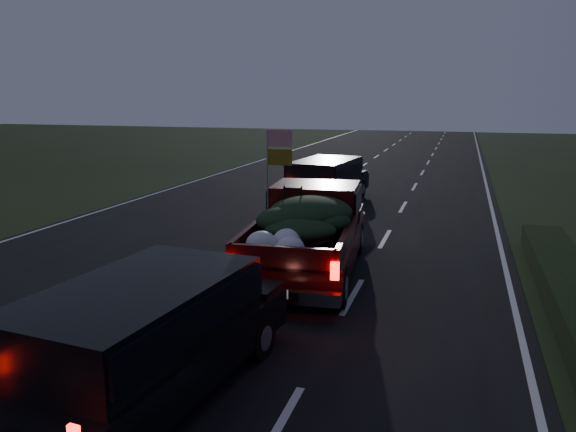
% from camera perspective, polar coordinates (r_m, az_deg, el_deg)
% --- Properties ---
extents(ground, '(120.00, 120.00, 0.00)m').
position_cam_1_polar(ground, '(10.86, -15.43, -10.38)').
color(ground, black).
rests_on(ground, ground).
extents(road_asphalt, '(14.00, 120.00, 0.02)m').
position_cam_1_polar(road_asphalt, '(10.86, -15.43, -10.33)').
color(road_asphalt, black).
rests_on(road_asphalt, ground).
extents(hedge_row, '(1.00, 10.00, 0.60)m').
position_cam_1_polar(hedge_row, '(12.20, 27.01, -7.29)').
color(hedge_row, black).
rests_on(hedge_row, ground).
extents(pickup_truck, '(2.68, 5.84, 2.97)m').
position_cam_1_polar(pickup_truck, '(12.97, 2.13, -1.11)').
color(pickup_truck, '#3A0908').
rests_on(pickup_truck, ground).
extents(lead_suv, '(2.50, 5.00, 1.38)m').
position_cam_1_polar(lead_suv, '(21.67, 3.91, 4.04)').
color(lead_suv, black).
rests_on(lead_suv, ground).
extents(rear_suv, '(2.44, 4.94, 1.37)m').
position_cam_1_polar(rear_suv, '(7.87, -14.39, -10.98)').
color(rear_suv, black).
rests_on(rear_suv, ground).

